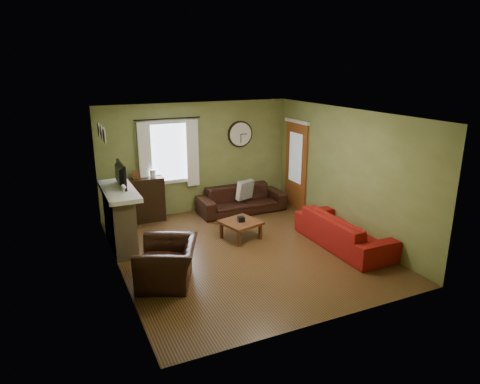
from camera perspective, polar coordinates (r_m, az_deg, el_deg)
name	(u,v)px	position (r m, az deg, el deg)	size (l,w,h in m)	color
floor	(244,250)	(8.26, 0.53, -7.80)	(4.60, 5.20, 0.00)	#4B3119
ceiling	(244,114)	(7.56, 0.59, 10.42)	(4.60, 5.20, 0.00)	white
wall_left	(115,201)	(7.18, -16.28, -1.22)	(0.00, 5.20, 2.60)	olive
wall_right	(346,173)	(9.01, 13.93, 2.54)	(0.00, 5.20, 2.60)	olive
wall_back	(197,158)	(10.16, -5.72, 4.53)	(4.60, 0.00, 2.60)	olive
wall_front	(329,235)	(5.70, 11.82, -5.60)	(4.60, 0.00, 2.60)	olive
fireplace	(120,220)	(8.53, -15.77, -3.68)	(0.40, 1.40, 1.10)	tan
firebox	(131,231)	(8.64, -14.39, -5.07)	(0.04, 0.60, 0.55)	black
mantel	(119,191)	(8.35, -15.88, 0.15)	(0.58, 1.60, 0.08)	white
tv	(117,178)	(8.44, -16.03, 1.82)	(0.60, 0.08, 0.35)	black
tv_screen	(122,175)	(8.44, -15.52, 2.25)	(0.02, 0.62, 0.36)	#994C3F
medallion_left	(104,136)	(7.75, -17.64, 7.18)	(0.28, 0.28, 0.03)	white
medallion_mid	(102,133)	(8.09, -17.98, 7.53)	(0.28, 0.28, 0.03)	white
medallion_right	(99,130)	(8.43, -18.29, 7.84)	(0.28, 0.28, 0.03)	white
window_pane	(168,152)	(9.90, -9.56, 5.24)	(1.00, 0.02, 1.30)	silver
curtain_rod	(168,119)	(9.68, -9.62, 9.61)	(0.03, 0.03, 1.50)	black
curtain_left	(145,157)	(9.69, -12.53, 4.53)	(0.28, 0.04, 1.55)	white
curtain_right	(193,153)	(9.97, -6.33, 5.16)	(0.28, 0.04, 1.55)	white
wall_clock	(240,134)	(10.42, 0.06, 7.72)	(0.64, 0.06, 0.64)	white
door	(296,166)	(10.51, 7.48, 3.49)	(0.05, 0.90, 2.10)	brown
bookshelf	(145,200)	(9.84, -12.55, -1.02)	(0.85, 0.36, 1.00)	black
book	(141,178)	(9.90, -13.09, 1.83)	(0.15, 0.20, 0.02)	#552E18
sofa_brown	(241,199)	(10.28, 0.19, -0.99)	(2.08, 0.81, 0.61)	black
pillow_left	(245,190)	(10.18, 0.67, 0.28)	(0.45, 0.13, 0.45)	gray
pillow_right	(245,188)	(10.30, 0.68, 0.48)	(0.38, 0.11, 0.38)	gray
sofa_red	(343,231)	(8.58, 13.63, -5.04)	(2.19, 0.86, 0.64)	maroon
armchair	(168,263)	(7.11, -9.64, -9.28)	(1.05, 0.92, 0.68)	black
coffee_table	(241,230)	(8.74, 0.09, -5.07)	(0.70, 0.70, 0.37)	#552E18
tissue_box	(241,220)	(8.65, 0.13, -3.79)	(0.13, 0.13, 0.10)	black
wine_glass_a	(124,191)	(7.80, -15.16, 0.10)	(0.07, 0.07, 0.20)	white
wine_glass_b	(123,190)	(7.91, -15.31, 0.30)	(0.07, 0.07, 0.19)	white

